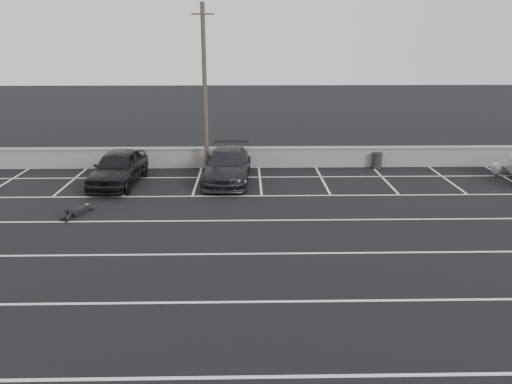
{
  "coord_description": "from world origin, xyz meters",
  "views": [
    {
      "loc": [
        0.34,
        -11.51,
        6.61
      ],
      "look_at": [
        0.7,
        6.38,
        1.0
      ],
      "focal_mm": 35.0,
      "sensor_mm": 36.0,
      "label": 1
    }
  ],
  "objects_px": {
    "car_right": "(227,166)",
    "person": "(80,207)",
    "utility_pole": "(205,90)",
    "trash_bin": "(377,160)",
    "car_left": "(118,168)"
  },
  "relations": [
    {
      "from": "car_right",
      "to": "person",
      "type": "relative_size",
      "value": 2.28
    },
    {
      "from": "car_right",
      "to": "utility_pole",
      "type": "bearing_deg",
      "value": 124.33
    },
    {
      "from": "car_right",
      "to": "trash_bin",
      "type": "bearing_deg",
      "value": 18.64
    },
    {
      "from": "car_right",
      "to": "trash_bin",
      "type": "relative_size",
      "value": 6.23
    },
    {
      "from": "car_right",
      "to": "utility_pole",
      "type": "distance_m",
      "value": 3.97
    },
    {
      "from": "trash_bin",
      "to": "person",
      "type": "relative_size",
      "value": 0.37
    },
    {
      "from": "utility_pole",
      "to": "person",
      "type": "distance_m",
      "value": 8.57
    },
    {
      "from": "car_left",
      "to": "person",
      "type": "relative_size",
      "value": 2.07
    },
    {
      "from": "utility_pole",
      "to": "trash_bin",
      "type": "height_order",
      "value": "utility_pole"
    },
    {
      "from": "car_left",
      "to": "trash_bin",
      "type": "height_order",
      "value": "car_left"
    },
    {
      "from": "utility_pole",
      "to": "person",
      "type": "bearing_deg",
      "value": -126.31
    },
    {
      "from": "car_left",
      "to": "trash_bin",
      "type": "bearing_deg",
      "value": 16.01
    },
    {
      "from": "utility_pole",
      "to": "trash_bin",
      "type": "relative_size",
      "value": 9.81
    },
    {
      "from": "car_right",
      "to": "car_left",
      "type": "bearing_deg",
      "value": -171.81
    },
    {
      "from": "utility_pole",
      "to": "person",
      "type": "xyz_separation_m",
      "value": [
        -4.52,
        -6.15,
        -3.91
      ]
    }
  ]
}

